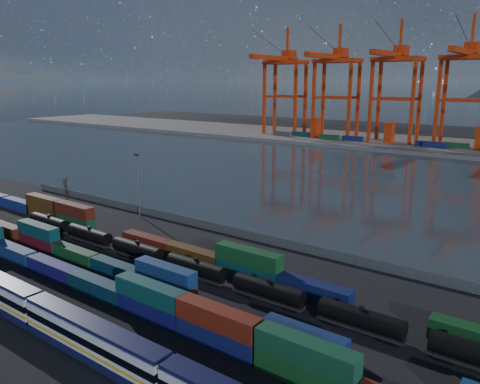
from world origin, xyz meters
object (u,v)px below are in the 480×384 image
Objects in this scene: passenger_train at (93,341)px; tanker_string at (196,268)px; gantry_cranes at (430,69)px; bare_tree at (66,189)px.

tanker_string is (-6.64, 26.67, -0.73)m from passenger_train.
tanker_string is 0.53× the size of gantry_cranes.
passenger_train is 0.73× the size of tanker_string.
passenger_train reaches higher than tanker_string.
bare_tree is 190.57m from gantry_cranes.
passenger_train is at bearing -31.34° from bare_tree.
passenger_train is 27.49m from tanker_string.
bare_tree is at bearing 164.69° from tanker_string.
gantry_cranes is (-22.89, 224.89, 38.21)m from passenger_train.
passenger_train is at bearing -84.19° from gantry_cranes.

